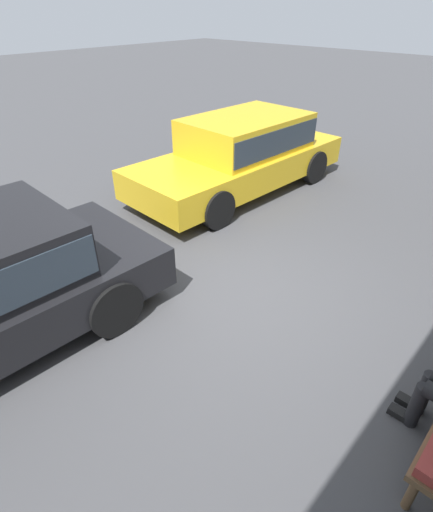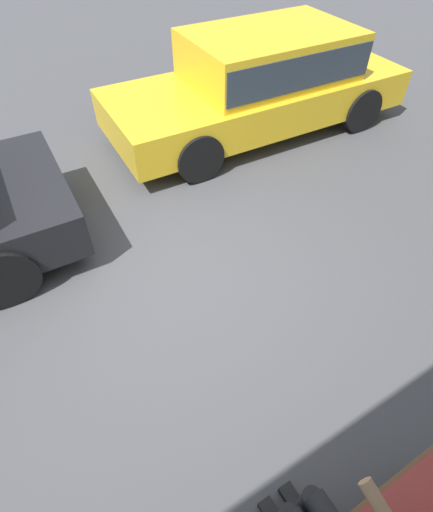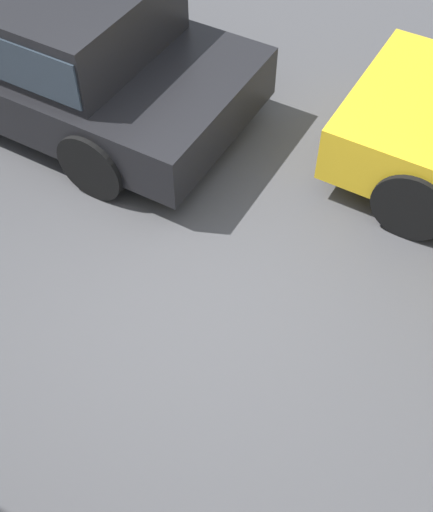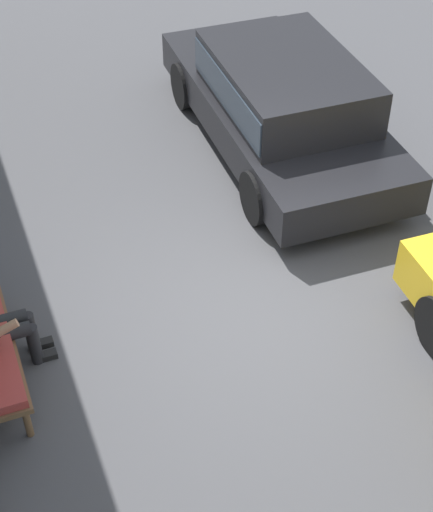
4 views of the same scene
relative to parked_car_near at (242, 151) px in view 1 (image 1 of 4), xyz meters
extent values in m
plane|color=#424244|center=(2.82, 2.30, -0.79)|extent=(60.00, 60.00, 0.00)
cylinder|color=brown|center=(3.85, 4.91, -0.60)|extent=(0.07, 0.07, 0.38)
cylinder|color=black|center=(3.10, 4.65, -0.55)|extent=(0.12, 0.12, 0.49)
cube|color=black|center=(3.10, 4.57, -0.76)|extent=(0.10, 0.24, 0.07)
cylinder|color=black|center=(2.92, 4.65, -0.55)|extent=(0.12, 0.12, 0.49)
cube|color=black|center=(2.92, 4.57, -0.76)|extent=(0.10, 0.24, 0.07)
cube|color=gold|center=(0.09, 0.00, -0.27)|extent=(4.70, 1.96, 0.54)
cube|color=gold|center=(-0.10, 0.00, 0.32)|extent=(2.47, 1.66, 0.65)
cube|color=#28333D|center=(-0.10, 0.00, 0.32)|extent=(2.42, 1.69, 0.46)
cylinder|color=black|center=(1.55, 0.79, -0.46)|extent=(0.68, 0.21, 0.68)
cylinder|color=black|center=(1.49, -0.91, -0.46)|extent=(0.68, 0.21, 0.68)
cylinder|color=black|center=(-1.32, 0.90, -0.46)|extent=(0.68, 0.21, 0.68)
cylinder|color=black|center=(-1.38, -0.80, -0.46)|extent=(0.68, 0.21, 0.68)
cylinder|color=black|center=(4.22, 1.66, -0.45)|extent=(0.69, 0.20, 0.68)
cylinder|color=black|center=(4.16, -0.16, -0.45)|extent=(0.69, 0.20, 0.68)
camera|label=1|loc=(5.98, 4.90, 2.50)|focal=28.00mm
camera|label=2|loc=(3.75, 4.90, 2.46)|focal=28.00mm
camera|label=3|loc=(1.25, 4.90, 3.48)|focal=45.00mm
camera|label=4|loc=(-2.69, 4.90, 5.33)|focal=55.00mm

